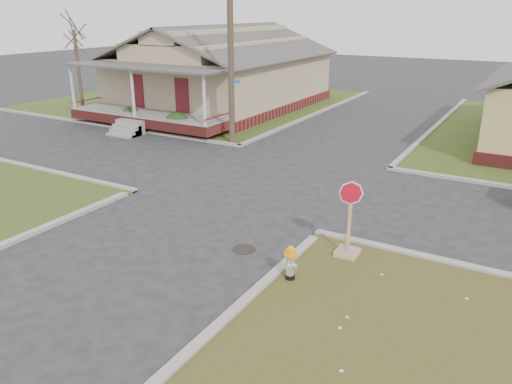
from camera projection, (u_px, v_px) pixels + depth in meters
The scene contains 11 objects.
ground at pixel (190, 226), 14.98m from camera, with size 120.00×120.00×0.00m, color #252528.
verge_far_left at pixel (197, 100), 35.71m from camera, with size 19.00×19.00×0.05m, color #334B1A.
curbs at pixel (270, 180), 19.04m from camera, with size 80.00×40.00×0.12m, color #9A948B, non-canonical shape.
manhole at pixel (244, 249), 13.54m from camera, with size 0.64×0.64×0.01m, color black.
corner_house at pixel (221, 72), 32.46m from camera, with size 10.10×15.50×5.30m.
utility_pole at pixel (231, 44), 22.58m from camera, with size 1.80×0.28×9.00m.
tree_far_left at pixel (78, 69), 32.34m from camera, with size 0.22×0.22×4.90m, color #443227.
fire_hydrant at pixel (290, 261), 11.82m from camera, with size 0.32×0.32×0.87m.
stop_sign at pixel (348, 240), 12.99m from camera, with size 0.58×0.57×2.06m.
hedge_left at pixel (131, 116), 27.83m from camera, with size 1.33×1.09×1.02m, color #153513.
hedge_right at pixel (177, 123), 25.93m from camera, with size 1.43×1.17×1.09m, color #153513.
Camera 1 is at (8.59, -10.87, 6.13)m, focal length 35.00 mm.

